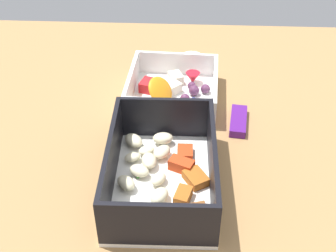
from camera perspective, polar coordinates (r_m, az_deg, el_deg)
name	(u,v)px	position (r cm, az deg, el deg)	size (l,w,h in cm)	color
table_surface	(157,147)	(66.62, -1.44, -2.70)	(80.00, 80.00, 2.00)	#9E7547
pasta_container	(162,171)	(58.12, -0.82, -5.75)	(20.40, 13.86, 7.00)	white
fruit_bowl	(173,90)	(74.15, 0.64, 4.55)	(15.50, 14.97, 5.13)	white
candy_bar	(238,121)	(69.80, 8.89, 0.63)	(7.00, 2.40, 1.20)	#51197A
paper_cup_liner	(192,61)	(83.99, 3.00, 8.27)	(3.93, 3.93, 1.86)	white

